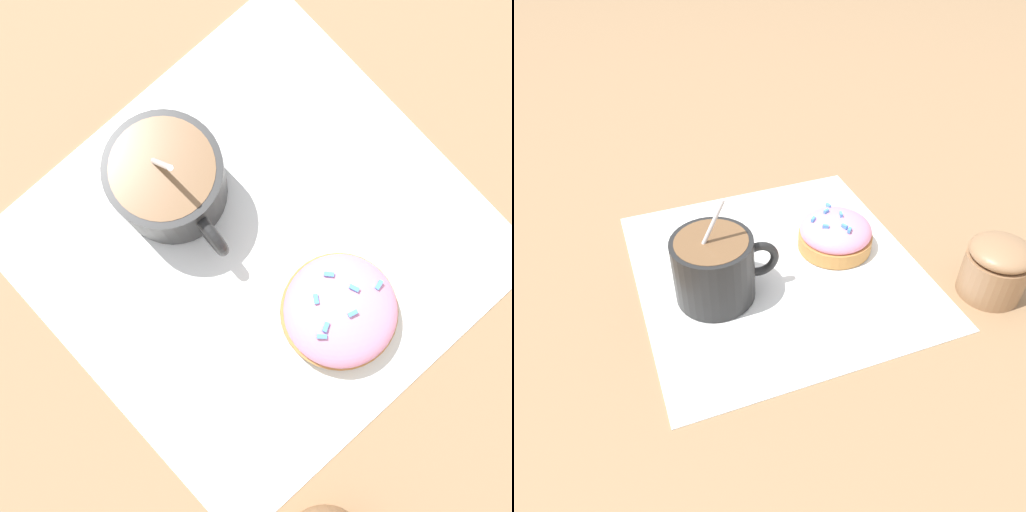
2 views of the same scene
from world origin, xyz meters
TOP-DOWN VIEW (x-y plane):
  - ground_plane at (0.00, 0.00)m, footprint 3.00×3.00m
  - paper_napkin at (0.00, 0.00)m, footprint 0.32×0.33m
  - coffee_cup at (-0.08, -0.01)m, footprint 0.11×0.08m
  - frosted_pastry at (0.08, 0.01)m, footprint 0.09×0.09m

SIDE VIEW (x-z plane):
  - ground_plane at x=0.00m, z-range 0.00..0.00m
  - paper_napkin at x=0.00m, z-range 0.00..0.00m
  - frosted_pastry at x=0.08m, z-range 0.00..0.04m
  - coffee_cup at x=-0.08m, z-range -0.02..0.10m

